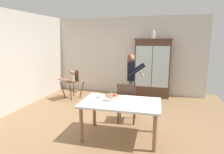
{
  "coord_description": "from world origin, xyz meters",
  "views": [
    {
      "loc": [
        1.26,
        -4.09,
        1.94
      ],
      "look_at": [
        -0.05,
        0.7,
        0.95
      ],
      "focal_mm": 30.51,
      "sensor_mm": 36.0,
      "label": 1
    }
  ],
  "objects": [
    {
      "name": "ground_plane",
      "position": [
        0.0,
        0.0,
        0.0
      ],
      "size": [
        6.24,
        6.24,
        0.0
      ],
      "primitive_type": "plane",
      "color": "#93704C"
    },
    {
      "name": "ceramic_vase",
      "position": [
        0.89,
        2.37,
        2.08
      ],
      "size": [
        0.13,
        0.13,
        0.27
      ],
      "color": "white",
      "rests_on": "china_cabinet"
    },
    {
      "name": "wall_back",
      "position": [
        0.0,
        2.63,
        1.35
      ],
      "size": [
        5.32,
        0.06,
        2.7
      ],
      "primitive_type": "cube",
      "color": "beige",
      "rests_on": "ground_plane"
    },
    {
      "name": "china_cabinet",
      "position": [
        0.9,
        2.37,
        0.98
      ],
      "size": [
        1.2,
        0.48,
        1.96
      ],
      "color": "#4C3323",
      "rests_on": "ground_plane"
    },
    {
      "name": "dining_chair_far_side",
      "position": [
        0.48,
        0.06,
        0.56
      ],
      "size": [
        0.48,
        0.48,
        0.96
      ],
      "rotation": [
        0.0,
        0.0,
        3.23
      ],
      "color": "#4C3323",
      "rests_on": "ground_plane"
    },
    {
      "name": "high_chair_with_toddler",
      "position": [
        -1.62,
        1.46,
        0.65
      ],
      "size": [
        0.77,
        0.83,
        0.95
      ],
      "rotation": [
        0.0,
        0.0,
        -0.48
      ],
      "color": "#4C3323",
      "rests_on": "ground_plane"
    },
    {
      "name": "wall_left",
      "position": [
        -2.63,
        0.0,
        1.35
      ],
      "size": [
        0.06,
        5.32,
        2.7
      ],
      "primitive_type": "cube",
      "color": "beige",
      "rests_on": "ground_plane"
    },
    {
      "name": "birthday_cake",
      "position": [
        0.29,
        -0.57,
        0.79
      ],
      "size": [
        0.28,
        0.28,
        0.19
      ],
      "color": "white",
      "rests_on": "dining_table"
    },
    {
      "name": "adult_person",
      "position": [
        0.4,
        1.09,
        0.97
      ],
      "size": [
        0.57,
        0.55,
        1.53
      ],
      "rotation": [
        0.0,
        0.0,
        1.75
      ],
      "color": "#3D4C6B",
      "rests_on": "ground_plane"
    },
    {
      "name": "serving_bowl",
      "position": [
        0.02,
        -0.47,
        0.77
      ],
      "size": [
        0.18,
        0.18,
        0.05
      ],
      "primitive_type": "cylinder",
      "color": "silver",
      "rests_on": "dining_table"
    },
    {
      "name": "dining_table",
      "position": [
        0.49,
        -0.62,
        0.65
      ],
      "size": [
        1.56,
        0.96,
        0.74
      ],
      "color": "silver",
      "rests_on": "ground_plane"
    }
  ]
}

